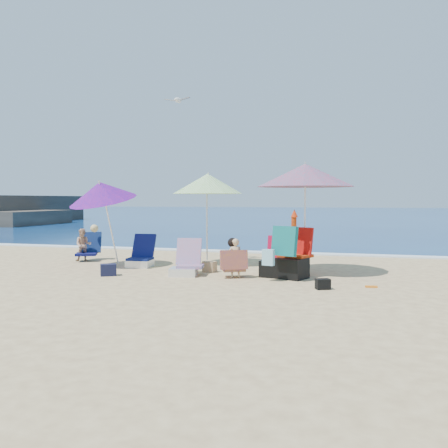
% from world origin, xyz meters
% --- Properties ---
extents(ground, '(120.00, 120.00, 0.00)m').
position_xyz_m(ground, '(0.00, 0.00, 0.00)').
color(ground, '#D8BC84').
rests_on(ground, ground).
extents(sea, '(120.00, 80.00, 0.12)m').
position_xyz_m(sea, '(0.00, 45.00, -0.05)').
color(sea, navy).
rests_on(sea, ground).
extents(foam, '(120.00, 0.50, 0.04)m').
position_xyz_m(foam, '(0.00, 5.10, 0.02)').
color(foam, white).
rests_on(foam, ground).
extents(umbrella_turquoise, '(2.31, 2.31, 2.49)m').
position_xyz_m(umbrella_turquoise, '(1.46, 1.43, 2.19)').
color(umbrella_turquoise, white).
rests_on(umbrella_turquoise, ground).
extents(umbrella_striped, '(1.79, 1.79, 2.34)m').
position_xyz_m(umbrella_striped, '(-1.05, 2.19, 2.04)').
color(umbrella_striped, white).
rests_on(umbrella_striped, ground).
extents(umbrella_blue, '(2.15, 2.19, 2.25)m').
position_xyz_m(umbrella_blue, '(-3.43, 1.13, 1.84)').
color(umbrella_blue, white).
rests_on(umbrella_blue, ground).
extents(furled_umbrella, '(0.19, 0.19, 1.45)m').
position_xyz_m(furled_umbrella, '(1.32, 0.60, 0.80)').
color(furled_umbrella, '#B7340D').
rests_on(furled_umbrella, ground).
extents(chair_navy, '(0.61, 0.74, 0.79)m').
position_xyz_m(chair_navy, '(-2.51, 1.36, 0.21)').
color(chair_navy, '#0D164B').
rests_on(chair_navy, ground).
extents(chair_rainbow, '(0.75, 0.83, 0.79)m').
position_xyz_m(chair_rainbow, '(-1.00, 0.43, 0.21)').
color(chair_rainbow, '#D84C5F').
rests_on(chair_rainbow, ground).
extents(camp_chair_left, '(0.66, 0.60, 0.86)m').
position_xyz_m(camp_chair_left, '(0.88, 0.75, 0.26)').
color(camp_chair_left, red).
rests_on(camp_chair_left, ground).
extents(camp_chair_right, '(0.97, 1.13, 1.12)m').
position_xyz_m(camp_chair_right, '(1.26, 0.60, 0.40)').
color(camp_chair_right, red).
rests_on(camp_chair_right, ground).
extents(person_center, '(0.63, 0.60, 0.84)m').
position_xyz_m(person_center, '(0.10, 0.36, 0.41)').
color(person_center, tan).
rests_on(person_center, ground).
extents(person_left, '(0.69, 0.90, 0.97)m').
position_xyz_m(person_left, '(-4.44, 2.00, 0.44)').
color(person_left, tan).
rests_on(person_left, ground).
extents(bag_navy_a, '(0.40, 0.38, 0.25)m').
position_xyz_m(bag_navy_a, '(-2.61, -0.08, 0.13)').
color(bag_navy_a, '#171A34').
rests_on(bag_navy_a, ground).
extents(bag_tan, '(0.33, 0.27, 0.25)m').
position_xyz_m(bag_tan, '(-0.64, 1.01, 0.12)').
color(bag_tan, tan).
rests_on(bag_tan, ground).
extents(bag_black_b, '(0.30, 0.26, 0.20)m').
position_xyz_m(bag_black_b, '(1.98, -0.45, 0.10)').
color(bag_black_b, black).
rests_on(bag_black_b, ground).
extents(orange_item, '(0.23, 0.12, 0.03)m').
position_xyz_m(orange_item, '(2.85, -0.02, 0.01)').
color(orange_item, orange).
rests_on(orange_item, ground).
extents(seagull, '(0.73, 0.35, 0.13)m').
position_xyz_m(seagull, '(-1.94, 2.46, 4.23)').
color(seagull, white).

